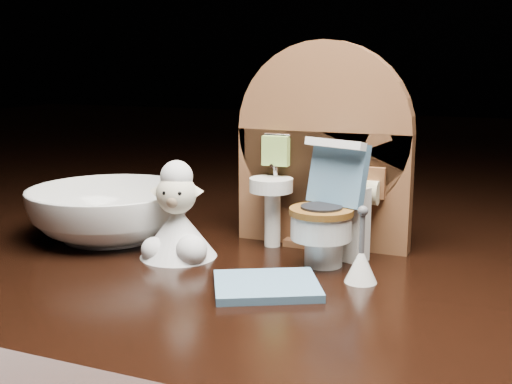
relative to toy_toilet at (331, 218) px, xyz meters
The scene contains 6 objects.
backdrop_panel 0.06m from the toy_toilet, 116.21° to the left, with size 0.13×0.05×0.15m.
toy_toilet is the anchor object (origin of this frame).
bath_mat 0.08m from the toy_toilet, 107.36° to the right, with size 0.06×0.05×0.00m, color teal.
toilet_brush 0.05m from the toy_toilet, 47.34° to the right, with size 0.02×0.02×0.05m.
plush_lamb 0.11m from the toy_toilet, 164.22° to the right, with size 0.05×0.05×0.07m.
ceramic_bowl 0.18m from the toy_toilet, behind, with size 0.13×0.13×0.04m, color white.
Camera 1 is at (0.13, -0.38, 0.14)m, focal length 45.00 mm.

